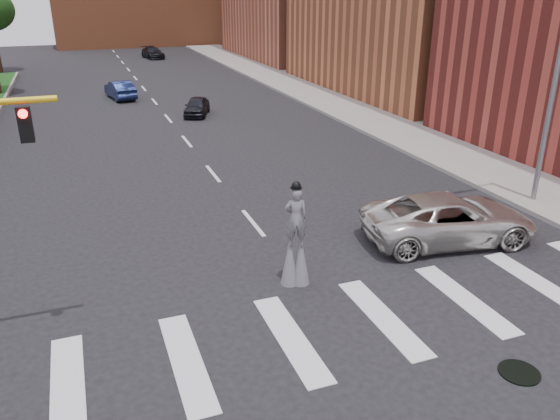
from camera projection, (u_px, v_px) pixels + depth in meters
name	position (u px, v px, depth m)	size (l,w,h in m)	color
ground_plane	(357.00, 350.00, 12.89)	(160.00, 160.00, 0.00)	black
sidewalk_right	(348.00, 106.00, 38.56)	(5.00, 90.00, 0.18)	gray
manhole	(519.00, 372.00, 12.12)	(0.90, 0.90, 0.04)	black
streetlight	(554.00, 78.00, 19.75)	(2.05, 0.20, 9.00)	slate
stilt_performer	(295.00, 244.00, 15.34)	(0.83, 0.61, 3.12)	black
suv_crossing	(449.00, 219.00, 18.18)	(2.65, 5.76, 1.60)	beige
car_near	(197.00, 106.00, 36.14)	(1.40, 3.49, 1.19)	black
car_mid	(120.00, 90.00, 41.40)	(1.46, 4.19, 1.38)	#162250
car_far	(153.00, 53.00, 64.65)	(1.81, 4.45, 1.29)	black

